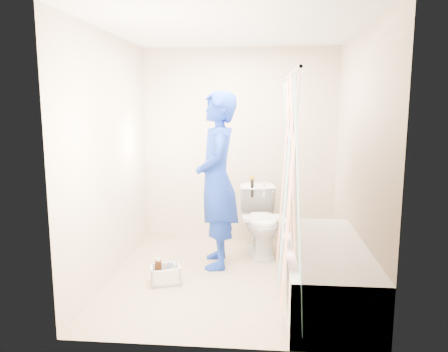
# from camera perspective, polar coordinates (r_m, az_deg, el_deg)

# --- Properties ---
(floor) EXTENTS (2.60, 2.60, 0.00)m
(floor) POSITION_cam_1_polar(r_m,az_deg,el_deg) (4.51, 1.00, -12.98)
(floor) COLOR tan
(floor) RESTS_ON ground
(ceiling) EXTENTS (2.40, 2.60, 0.02)m
(ceiling) POSITION_cam_1_polar(r_m,az_deg,el_deg) (4.22, 1.10, 18.71)
(ceiling) COLOR white
(ceiling) RESTS_ON wall_back
(wall_back) EXTENTS (2.40, 0.02, 2.40)m
(wall_back) POSITION_cam_1_polar(r_m,az_deg,el_deg) (5.49, 2.01, 4.02)
(wall_back) COLOR beige
(wall_back) RESTS_ON ground
(wall_front) EXTENTS (2.40, 0.02, 2.40)m
(wall_front) POSITION_cam_1_polar(r_m,az_deg,el_deg) (2.92, -0.76, -0.88)
(wall_front) COLOR beige
(wall_front) RESTS_ON ground
(wall_left) EXTENTS (0.02, 2.60, 2.40)m
(wall_left) POSITION_cam_1_polar(r_m,az_deg,el_deg) (4.45, -14.58, 2.42)
(wall_left) COLOR beige
(wall_left) RESTS_ON ground
(wall_right) EXTENTS (0.02, 2.60, 2.40)m
(wall_right) POSITION_cam_1_polar(r_m,az_deg,el_deg) (4.29, 17.27, 2.04)
(wall_right) COLOR beige
(wall_right) RESTS_ON ground
(bathtub) EXTENTS (0.70, 1.75, 0.50)m
(bathtub) POSITION_cam_1_polar(r_m,az_deg,el_deg) (4.04, 12.93, -11.87)
(bathtub) COLOR white
(bathtub) RESTS_ON ground
(curtain_rod) EXTENTS (0.02, 1.90, 0.02)m
(curtain_rod) POSITION_cam_1_polar(r_m,az_deg,el_deg) (3.74, 8.77, 12.84)
(curtain_rod) COLOR silver
(curtain_rod) RESTS_ON wall_back
(shower_curtain) EXTENTS (0.06, 1.75, 1.80)m
(shower_curtain) POSITION_cam_1_polar(r_m,az_deg,el_deg) (3.80, 8.42, -1.29)
(shower_curtain) COLOR white
(shower_curtain) RESTS_ON curtain_rod
(toilet) EXTENTS (0.54, 0.81, 0.76)m
(toilet) POSITION_cam_1_polar(r_m,az_deg,el_deg) (5.08, 4.90, -5.86)
(toilet) COLOR white
(toilet) RESTS_ON ground
(tank_lid) EXTENTS (0.50, 0.28, 0.04)m
(tank_lid) POSITION_cam_1_polar(r_m,az_deg,el_deg) (4.95, 5.14, -5.49)
(tank_lid) COLOR white
(tank_lid) RESTS_ON toilet
(tank_internals) EXTENTS (0.19, 0.07, 0.25)m
(tank_internals) POSITION_cam_1_polar(r_m,az_deg,el_deg) (5.19, 4.12, -1.33)
(tank_internals) COLOR black
(tank_internals) RESTS_ON toilet
(plumber) EXTENTS (0.54, 0.73, 1.85)m
(plumber) POSITION_cam_1_polar(r_m,az_deg,el_deg) (4.57, -0.92, -0.57)
(plumber) COLOR #0F3096
(plumber) RESTS_ON ground
(cleaning_caddy) EXTENTS (0.33, 0.29, 0.22)m
(cleaning_caddy) POSITION_cam_1_polar(r_m,az_deg,el_deg) (4.37, -7.54, -12.72)
(cleaning_caddy) COLOR silver
(cleaning_caddy) RESTS_ON ground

